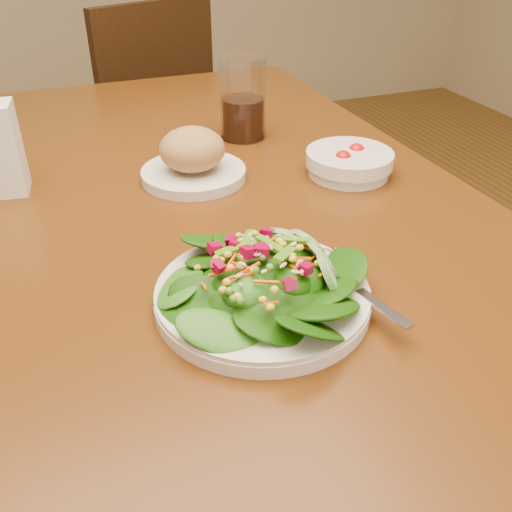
# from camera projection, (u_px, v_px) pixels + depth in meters

# --- Properties ---
(ground_plane) EXTENTS (5.00, 5.00, 0.00)m
(ground_plane) POSITION_uv_depth(u_px,v_px,m) (205.00, 499.00, 1.28)
(ground_plane) COLOR brown
(dining_table) EXTENTS (0.90, 1.40, 0.75)m
(dining_table) POSITION_uv_depth(u_px,v_px,m) (186.00, 256.00, 0.93)
(dining_table) COLOR #4C2508
(dining_table) RESTS_ON ground_plane
(chair_far) EXTENTS (0.54, 0.54, 0.90)m
(chair_far) POSITION_uv_depth(u_px,v_px,m) (142.00, 136.00, 1.87)
(chair_far) COLOR black
(chair_far) RESTS_ON ground_plane
(salad_plate) EXTENTS (0.25, 0.25, 0.07)m
(salad_plate) POSITION_uv_depth(u_px,v_px,m) (270.00, 283.00, 0.65)
(salad_plate) COLOR silver
(salad_plate) RESTS_ON dining_table
(bread_plate) EXTENTS (0.17, 0.17, 0.09)m
(bread_plate) POSITION_uv_depth(u_px,v_px,m) (193.00, 159.00, 0.93)
(bread_plate) COLOR silver
(bread_plate) RESTS_ON dining_table
(tomato_bowl) EXTENTS (0.14, 0.14, 0.05)m
(tomato_bowl) POSITION_uv_depth(u_px,v_px,m) (349.00, 163.00, 0.95)
(tomato_bowl) COLOR silver
(tomato_bowl) RESTS_ON dining_table
(drinking_glass) EXTENTS (0.09, 0.09, 0.15)m
(drinking_glass) POSITION_uv_depth(u_px,v_px,m) (243.00, 104.00, 1.07)
(drinking_glass) COLOR silver
(drinking_glass) RESTS_ON dining_table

